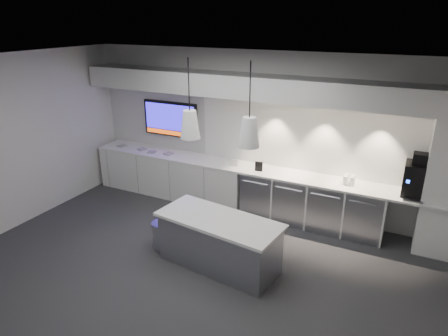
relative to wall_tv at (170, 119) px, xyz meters
The scene contains 27 objects.
floor 3.47m from the wall_tv, 52.18° to the right, with size 7.00×7.00×0.00m, color #313134.
ceiling 3.42m from the wall_tv, 52.18° to the right, with size 7.00×7.00×0.00m, color black.
wall_back 1.90m from the wall_tv, ahead, with size 7.00×7.00×0.00m, color silver.
wall_front 5.30m from the wall_tv, 68.99° to the right, with size 7.00×7.00×0.00m, color silver.
wall_left 2.92m from the wall_tv, 123.17° to the right, with size 7.00×7.00×0.00m, color silver.
back_counter 2.04m from the wall_tv, ahead, with size 6.80×0.65×0.04m, color white.
left_base_cabinets 1.17m from the wall_tv, 61.19° to the right, with size 3.30×0.63×0.86m, color white.
fridge_unit_a 2.45m from the wall_tv, ahead, with size 0.60×0.61×0.85m, color #9B9DA3.
fridge_unit_b 3.01m from the wall_tv, ahead, with size 0.60×0.61×0.85m, color #9B9DA3.
fridge_unit_c 3.60m from the wall_tv, ahead, with size 0.60×0.61×0.85m, color #9B9DA3.
fridge_unit_d 4.21m from the wall_tv, ahead, with size 0.60×0.61×0.85m, color #9B9DA3.
backsplash 3.10m from the wall_tv, ahead, with size 4.60×0.03×1.30m, color white.
soffit 2.09m from the wall_tv, ahead, with size 6.90×0.60×0.40m, color white.
column 5.11m from the wall_tv, ahead, with size 0.55×0.55×2.60m, color white.
wall_tv is the anchor object (origin of this frame).
island 3.30m from the wall_tv, 44.00° to the right, with size 1.95×1.03×0.79m.
bin 2.77m from the wall_tv, 61.09° to the right, with size 0.33×0.33×0.46m, color #9B9DA3.
coffee_machine 4.74m from the wall_tv, ahead, with size 0.38×0.55×0.69m.
sign_black 2.24m from the wall_tv, ahead, with size 0.14×0.02×0.18m, color black.
sign_white 1.74m from the wall_tv, 12.10° to the right, with size 0.18×0.02×0.14m, color white.
cup_cluster 3.77m from the wall_tv, ahead, with size 0.19×0.19×0.16m, color white, non-canonical shape.
tray_a 1.29m from the wall_tv, 162.80° to the right, with size 0.16×0.16×0.03m, color #959595.
tray_b 0.90m from the wall_tv, 149.71° to the right, with size 0.16×0.16×0.03m, color #959595.
tray_c 0.79m from the wall_tv, 124.21° to the right, with size 0.16×0.16×0.03m, color #959595.
tray_d 0.73m from the wall_tv, 69.10° to the right, with size 0.16×0.16×0.03m, color #959595.
pendant_left 2.85m from the wall_tv, 50.34° to the right, with size 0.28×0.28×1.10m.
pendant_right 3.47m from the wall_tv, 38.84° to the right, with size 0.28×0.28×1.10m.
Camera 1 is at (2.68, -4.29, 3.55)m, focal length 32.00 mm.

